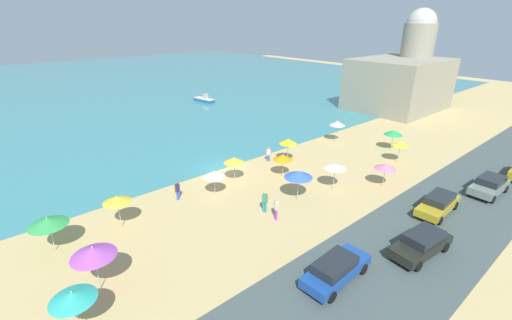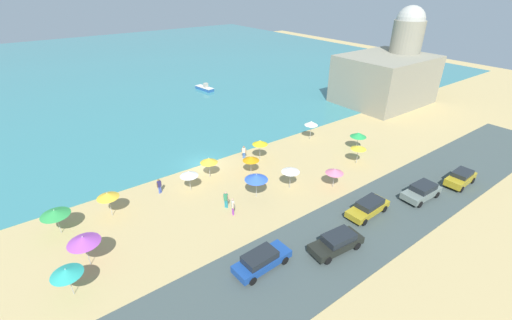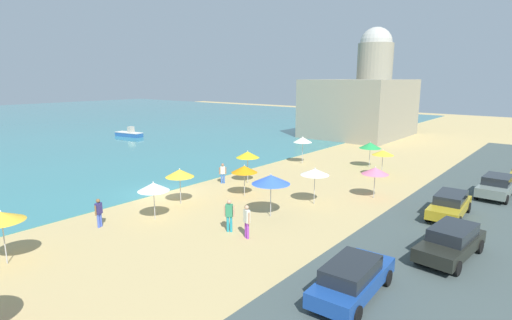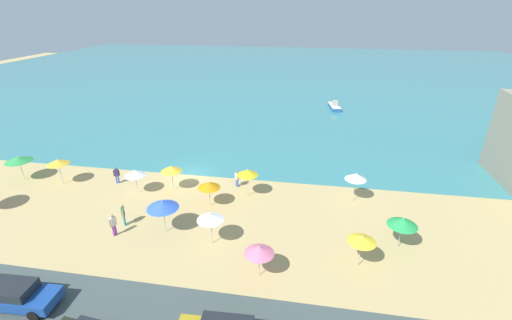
{
  "view_description": "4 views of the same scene",
  "coord_description": "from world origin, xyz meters",
  "px_view_note": "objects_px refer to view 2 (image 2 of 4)",
  "views": [
    {
      "loc": [
        -17.25,
        -25.27,
        13.58
      ],
      "look_at": [
        2.23,
        -2.61,
        1.2
      ],
      "focal_mm": 24.0,
      "sensor_mm": 36.0,
      "label": 1
    },
    {
      "loc": [
        -15.44,
        -31.42,
        19.13
      ],
      "look_at": [
        3.34,
        -5.98,
        2.16
      ],
      "focal_mm": 24.0,
      "sensor_mm": 36.0,
      "label": 2
    },
    {
      "loc": [
        -16.86,
        -22.49,
        8.1
      ],
      "look_at": [
        7.87,
        -2.39,
        1.49
      ],
      "focal_mm": 28.0,
      "sensor_mm": 36.0,
      "label": 3
    },
    {
      "loc": [
        11.07,
        -28.11,
        15.07
      ],
      "look_at": [
        5.97,
        2.32,
        1.01
      ],
      "focal_mm": 24.0,
      "sensor_mm": 36.0,
      "label": 4
    }
  ],
  "objects_px": {
    "parked_car_2": "(368,207)",
    "harbor_fortress": "(389,73)",
    "beach_umbrella_5": "(83,240)",
    "parked_car_0": "(261,260)",
    "beach_umbrella_3": "(209,160)",
    "bather_0": "(226,199)",
    "beach_umbrella_11": "(251,158)",
    "bather_3": "(244,151)",
    "skiff_nearshore": "(204,88)",
    "beach_umbrella_13": "(66,272)",
    "beach_umbrella_9": "(335,171)",
    "beach_umbrella_7": "(260,142)",
    "bather_2": "(233,206)",
    "beach_umbrella_6": "(359,147)",
    "beach_umbrella_0": "(291,170)",
    "parked_car_1": "(461,178)",
    "beach_umbrella_1": "(108,195)",
    "bather_1": "(159,185)",
    "beach_umbrella_4": "(189,174)",
    "parked_car_3": "(422,191)",
    "beach_umbrella_10": "(55,213)",
    "beach_umbrella_12": "(311,123)",
    "beach_umbrella_8": "(256,177)",
    "parked_car_4": "(337,242)"
  },
  "relations": [
    {
      "from": "parked_car_2",
      "to": "harbor_fortress",
      "type": "relative_size",
      "value": 0.3
    },
    {
      "from": "beach_umbrella_5",
      "to": "parked_car_0",
      "type": "distance_m",
      "value": 12.97
    },
    {
      "from": "beach_umbrella_3",
      "to": "bather_0",
      "type": "distance_m",
      "value": 6.03
    },
    {
      "from": "beach_umbrella_3",
      "to": "beach_umbrella_11",
      "type": "height_order",
      "value": "beach_umbrella_3"
    },
    {
      "from": "bather_3",
      "to": "skiff_nearshore",
      "type": "relative_size",
      "value": 0.34
    },
    {
      "from": "beach_umbrella_5",
      "to": "beach_umbrella_13",
      "type": "relative_size",
      "value": 1.15
    },
    {
      "from": "beach_umbrella_9",
      "to": "beach_umbrella_7",
      "type": "bearing_deg",
      "value": 104.91
    },
    {
      "from": "beach_umbrella_9",
      "to": "bather_2",
      "type": "distance_m",
      "value": 11.06
    },
    {
      "from": "beach_umbrella_6",
      "to": "beach_umbrella_11",
      "type": "height_order",
      "value": "beach_umbrella_6"
    },
    {
      "from": "parked_car_0",
      "to": "bather_0",
      "type": "bearing_deg",
      "value": 76.4
    },
    {
      "from": "beach_umbrella_0",
      "to": "parked_car_1",
      "type": "relative_size",
      "value": 0.61
    },
    {
      "from": "beach_umbrella_1",
      "to": "beach_umbrella_6",
      "type": "bearing_deg",
      "value": -14.64
    },
    {
      "from": "bather_1",
      "to": "beach_umbrella_4",
      "type": "bearing_deg",
      "value": -27.27
    },
    {
      "from": "parked_car_0",
      "to": "parked_car_3",
      "type": "distance_m",
      "value": 18.11
    },
    {
      "from": "beach_umbrella_0",
      "to": "beach_umbrella_10",
      "type": "distance_m",
      "value": 21.13
    },
    {
      "from": "beach_umbrella_12",
      "to": "beach_umbrella_11",
      "type": "bearing_deg",
      "value": -166.93
    },
    {
      "from": "beach_umbrella_7",
      "to": "bather_0",
      "type": "bearing_deg",
      "value": -145.3
    },
    {
      "from": "beach_umbrella_1",
      "to": "bather_1",
      "type": "bearing_deg",
      "value": 10.36
    },
    {
      "from": "beach_umbrella_0",
      "to": "parked_car_0",
      "type": "distance_m",
      "value": 11.46
    },
    {
      "from": "beach_umbrella_5",
      "to": "beach_umbrella_8",
      "type": "distance_m",
      "value": 15.39
    },
    {
      "from": "beach_umbrella_11",
      "to": "bather_3",
      "type": "xyz_separation_m",
      "value": [
        1.49,
        3.51,
        -1.02
      ]
    },
    {
      "from": "beach_umbrella_4",
      "to": "beach_umbrella_12",
      "type": "bearing_deg",
      "value": 5.38
    },
    {
      "from": "beach_umbrella_9",
      "to": "beach_umbrella_10",
      "type": "height_order",
      "value": "beach_umbrella_10"
    },
    {
      "from": "beach_umbrella_4",
      "to": "beach_umbrella_6",
      "type": "distance_m",
      "value": 19.18
    },
    {
      "from": "beach_umbrella_8",
      "to": "parked_car_1",
      "type": "relative_size",
      "value": 0.65
    },
    {
      "from": "bather_0",
      "to": "parked_car_2",
      "type": "distance_m",
      "value": 12.98
    },
    {
      "from": "beach_umbrella_11",
      "to": "bather_2",
      "type": "relative_size",
      "value": 1.26
    },
    {
      "from": "beach_umbrella_4",
      "to": "parked_car_1",
      "type": "height_order",
      "value": "beach_umbrella_4"
    },
    {
      "from": "beach_umbrella_8",
      "to": "parked_car_4",
      "type": "bearing_deg",
      "value": -86.28
    },
    {
      "from": "beach_umbrella_1",
      "to": "beach_umbrella_12",
      "type": "xyz_separation_m",
      "value": [
        26.12,
        1.28,
        0.1
      ]
    },
    {
      "from": "beach_umbrella_9",
      "to": "bather_3",
      "type": "relative_size",
      "value": 1.39
    },
    {
      "from": "beach_umbrella_4",
      "to": "beach_umbrella_12",
      "type": "distance_m",
      "value": 18.58
    },
    {
      "from": "harbor_fortress",
      "to": "skiff_nearshore",
      "type": "bearing_deg",
      "value": 132.75
    },
    {
      "from": "beach_umbrella_11",
      "to": "bather_1",
      "type": "xyz_separation_m",
      "value": [
        -9.52,
        2.33,
        -1.0
      ]
    },
    {
      "from": "beach_umbrella_1",
      "to": "beach_umbrella_9",
      "type": "bearing_deg",
      "value": -23.63
    },
    {
      "from": "beach_umbrella_11",
      "to": "beach_umbrella_12",
      "type": "relative_size",
      "value": 0.85
    },
    {
      "from": "beach_umbrella_0",
      "to": "beach_umbrella_4",
      "type": "height_order",
      "value": "beach_umbrella_0"
    },
    {
      "from": "beach_umbrella_9",
      "to": "parked_car_3",
      "type": "height_order",
      "value": "beach_umbrella_9"
    },
    {
      "from": "beach_umbrella_1",
      "to": "parked_car_4",
      "type": "distance_m",
      "value": 19.93
    },
    {
      "from": "beach_umbrella_4",
      "to": "parked_car_2",
      "type": "bearing_deg",
      "value": -49.77
    },
    {
      "from": "beach_umbrella_6",
      "to": "parked_car_1",
      "type": "bearing_deg",
      "value": -62.51
    },
    {
      "from": "beach_umbrella_8",
      "to": "bather_2",
      "type": "bearing_deg",
      "value": -163.07
    },
    {
      "from": "beach_umbrella_13",
      "to": "harbor_fortress",
      "type": "xyz_separation_m",
      "value": [
        52.71,
        12.62,
        2.77
      ]
    },
    {
      "from": "beach_umbrella_0",
      "to": "bather_3",
      "type": "bearing_deg",
      "value": 90.21
    },
    {
      "from": "beach_umbrella_0",
      "to": "bather_0",
      "type": "distance_m",
      "value": 7.2
    },
    {
      "from": "beach_umbrella_13",
      "to": "parked_car_2",
      "type": "height_order",
      "value": "beach_umbrella_13"
    },
    {
      "from": "beach_umbrella_3",
      "to": "bather_3",
      "type": "bearing_deg",
      "value": 14.98
    },
    {
      "from": "beach_umbrella_10",
      "to": "parked_car_0",
      "type": "bearing_deg",
      "value": -49.8
    },
    {
      "from": "beach_umbrella_7",
      "to": "beach_umbrella_12",
      "type": "xyz_separation_m",
      "value": [
        8.88,
        0.66,
        0.02
      ]
    },
    {
      "from": "bather_1",
      "to": "bather_3",
      "type": "bearing_deg",
      "value": 6.1
    }
  ]
}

